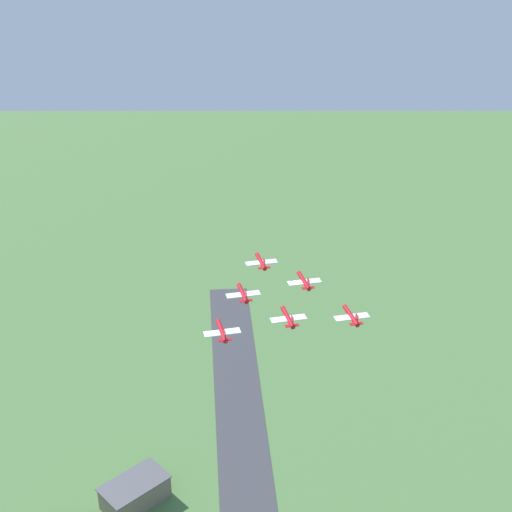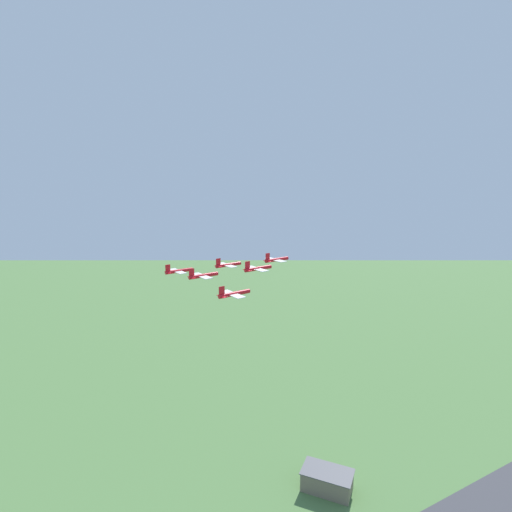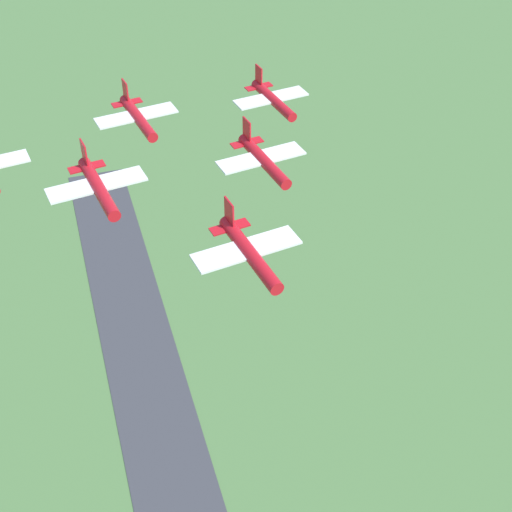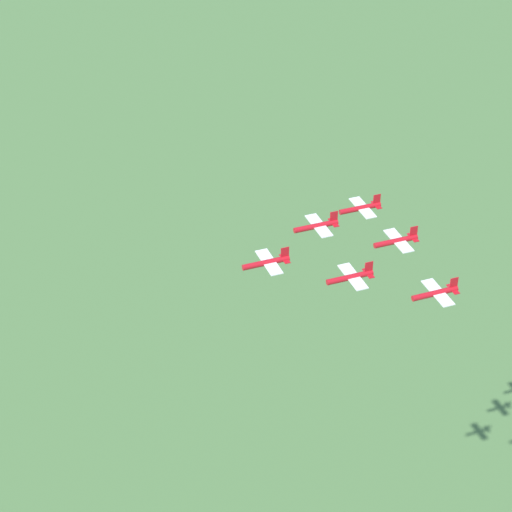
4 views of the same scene
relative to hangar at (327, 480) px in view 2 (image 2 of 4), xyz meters
The scene contains 7 objects.
hangar is the anchor object (origin of this frame).
jet_0 181.99m from the hangar, 91.78° to the right, with size 9.61×9.81×3.43m.
jet_1 185.91m from the hangar, 100.38° to the right, with size 9.61×9.81×3.43m.
jet_2 191.39m from the hangar, 91.46° to the right, with size 9.61×9.81×3.43m.
jet_3 191.11m from the hangar, 107.28° to the right, with size 9.61×9.81×3.43m.
jet_4 195.58m from the hangar, 98.82° to the right, with size 9.61×9.81×3.43m.
jet_5 198.69m from the hangar, 91.23° to the right, with size 9.61×9.81×3.43m.
Camera 2 is at (31.89, -114.47, 192.05)m, focal length 28.00 mm.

